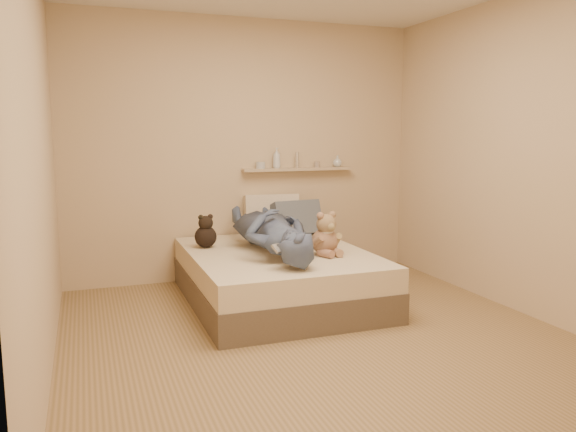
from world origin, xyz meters
name	(u,v)px	position (x,y,z in m)	size (l,w,h in m)	color
room	(320,158)	(0.00, 0.00, 1.30)	(3.80, 3.80, 3.80)	#95754D
bed	(277,276)	(0.00, 0.93, 0.22)	(1.50, 1.90, 0.45)	brown
game_console	(283,247)	(-0.16, 0.32, 0.61)	(0.20, 0.15, 0.06)	#BABDC2
teddy_bear	(326,237)	(0.34, 0.65, 0.60)	(0.30, 0.30, 0.37)	#8C644C
dark_plush	(206,233)	(-0.55, 1.30, 0.58)	(0.20, 0.20, 0.30)	black
pillow_cream	(272,214)	(0.23, 1.76, 0.65)	(0.55, 0.16, 0.40)	beige
pillow_grey	(297,218)	(0.45, 1.62, 0.62)	(0.50, 0.14, 0.34)	slate
person	(271,230)	(-0.06, 0.92, 0.64)	(0.59, 1.61, 0.39)	#404E65
wall_shelf	(298,169)	(0.55, 1.84, 1.10)	(1.20, 0.12, 0.03)	tan
shelf_bottles	(297,161)	(0.54, 1.84, 1.19)	(0.97, 0.13, 0.21)	#B6BABF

